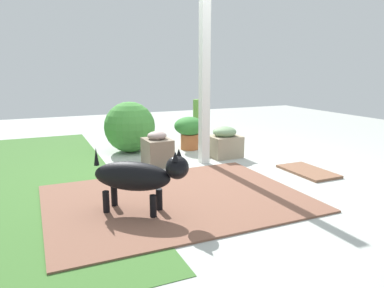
{
  "coord_description": "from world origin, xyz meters",
  "views": [
    {
      "loc": [
        -3.78,
        1.83,
        1.24
      ],
      "look_at": [
        0.06,
        0.11,
        0.35
      ],
      "focal_mm": 33.65,
      "sensor_mm": 36.0,
      "label": 1
    }
  ],
  "objects_px": {
    "stone_planter_nearest": "(224,143)",
    "round_shrub": "(130,127)",
    "terracotta_pot_tall": "(198,127)",
    "dog": "(139,176)",
    "porch_pillar": "(204,80)",
    "terracotta_pot_broad": "(189,129)",
    "doormat": "(308,171)",
    "stone_planter_mid": "(157,150)"
  },
  "relations": [
    {
      "from": "stone_planter_mid",
      "to": "terracotta_pot_broad",
      "type": "distance_m",
      "value": 1.04
    },
    {
      "from": "terracotta_pot_broad",
      "to": "doormat",
      "type": "relative_size",
      "value": 0.71
    },
    {
      "from": "terracotta_pot_tall",
      "to": "doormat",
      "type": "height_order",
      "value": "terracotta_pot_tall"
    },
    {
      "from": "stone_planter_nearest",
      "to": "round_shrub",
      "type": "xyz_separation_m",
      "value": [
        0.85,
        1.14,
        0.17
      ]
    },
    {
      "from": "porch_pillar",
      "to": "round_shrub",
      "type": "bearing_deg",
      "value": 35.46
    },
    {
      "from": "porch_pillar",
      "to": "stone_planter_nearest",
      "type": "distance_m",
      "value": 0.99
    },
    {
      "from": "round_shrub",
      "to": "dog",
      "type": "xyz_separation_m",
      "value": [
        -2.34,
        0.53,
        -0.04
      ]
    },
    {
      "from": "doormat",
      "to": "stone_planter_nearest",
      "type": "bearing_deg",
      "value": 25.95
    },
    {
      "from": "porch_pillar",
      "to": "dog",
      "type": "xyz_separation_m",
      "value": [
        -1.31,
        1.26,
        -0.75
      ]
    },
    {
      "from": "stone_planter_mid",
      "to": "terracotta_pot_tall",
      "type": "height_order",
      "value": "terracotta_pot_tall"
    },
    {
      "from": "porch_pillar",
      "to": "terracotta_pot_tall",
      "type": "xyz_separation_m",
      "value": [
        1.33,
        -0.52,
        -0.83
      ]
    },
    {
      "from": "porch_pillar",
      "to": "doormat",
      "type": "xyz_separation_m",
      "value": [
        -0.93,
        -0.95,
        -1.07
      ]
    },
    {
      "from": "terracotta_pot_broad",
      "to": "doormat",
      "type": "distance_m",
      "value": 1.95
    },
    {
      "from": "porch_pillar",
      "to": "stone_planter_mid",
      "type": "xyz_separation_m",
      "value": [
        0.13,
        0.61,
        -0.88
      ]
    },
    {
      "from": "round_shrub",
      "to": "terracotta_pot_tall",
      "type": "relative_size",
      "value": 1.05
    },
    {
      "from": "stone_planter_nearest",
      "to": "round_shrub",
      "type": "height_order",
      "value": "round_shrub"
    },
    {
      "from": "terracotta_pot_tall",
      "to": "dog",
      "type": "height_order",
      "value": "terracotta_pot_tall"
    },
    {
      "from": "stone_planter_nearest",
      "to": "stone_planter_mid",
      "type": "relative_size",
      "value": 0.99
    },
    {
      "from": "porch_pillar",
      "to": "terracotta_pot_tall",
      "type": "distance_m",
      "value": 1.65
    },
    {
      "from": "stone_planter_mid",
      "to": "terracotta_pot_tall",
      "type": "relative_size",
      "value": 0.62
    },
    {
      "from": "porch_pillar",
      "to": "terracotta_pot_broad",
      "type": "xyz_separation_m",
      "value": [
        0.82,
        -0.15,
        -0.78
      ]
    },
    {
      "from": "stone_planter_nearest",
      "to": "terracotta_pot_tall",
      "type": "xyz_separation_m",
      "value": [
        1.15,
        -0.12,
        0.05
      ]
    },
    {
      "from": "porch_pillar",
      "to": "doormat",
      "type": "height_order",
      "value": "porch_pillar"
    },
    {
      "from": "terracotta_pot_broad",
      "to": "doormat",
      "type": "height_order",
      "value": "terracotta_pot_broad"
    },
    {
      "from": "stone_planter_mid",
      "to": "dog",
      "type": "xyz_separation_m",
      "value": [
        -1.43,
        0.65,
        0.14
      ]
    },
    {
      "from": "porch_pillar",
      "to": "dog",
      "type": "height_order",
      "value": "porch_pillar"
    },
    {
      "from": "porch_pillar",
      "to": "doormat",
      "type": "distance_m",
      "value": 1.71
    },
    {
      "from": "stone_planter_nearest",
      "to": "terracotta_pot_tall",
      "type": "bearing_deg",
      "value": -5.84
    },
    {
      "from": "stone_planter_mid",
      "to": "terracotta_pot_broad",
      "type": "xyz_separation_m",
      "value": [
        0.7,
        -0.76,
        0.11
      ]
    },
    {
      "from": "round_shrub",
      "to": "doormat",
      "type": "relative_size",
      "value": 1.06
    },
    {
      "from": "round_shrub",
      "to": "terracotta_pot_tall",
      "type": "xyz_separation_m",
      "value": [
        0.3,
        -1.26,
        -0.12
      ]
    },
    {
      "from": "terracotta_pot_tall",
      "to": "dog",
      "type": "xyz_separation_m",
      "value": [
        -2.64,
        1.78,
        0.08
      ]
    },
    {
      "from": "stone_planter_nearest",
      "to": "stone_planter_mid",
      "type": "bearing_deg",
      "value": 92.95
    },
    {
      "from": "porch_pillar",
      "to": "terracotta_pot_tall",
      "type": "height_order",
      "value": "porch_pillar"
    },
    {
      "from": "porch_pillar",
      "to": "round_shrub",
      "type": "height_order",
      "value": "porch_pillar"
    },
    {
      "from": "porch_pillar",
      "to": "stone_planter_mid",
      "type": "bearing_deg",
      "value": 78.37
    },
    {
      "from": "stone_planter_nearest",
      "to": "doormat",
      "type": "relative_size",
      "value": 0.62
    },
    {
      "from": "stone_planter_nearest",
      "to": "terracotta_pot_broad",
      "type": "xyz_separation_m",
      "value": [
        0.65,
        0.26,
        0.11
      ]
    },
    {
      "from": "porch_pillar",
      "to": "stone_planter_mid",
      "type": "relative_size",
      "value": 4.86
    },
    {
      "from": "stone_planter_mid",
      "to": "dog",
      "type": "relative_size",
      "value": 0.59
    },
    {
      "from": "terracotta_pot_tall",
      "to": "doormat",
      "type": "bearing_deg",
      "value": -169.42
    },
    {
      "from": "stone_planter_nearest",
      "to": "doormat",
      "type": "xyz_separation_m",
      "value": [
        -1.11,
        -0.54,
        -0.19
      ]
    }
  ]
}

